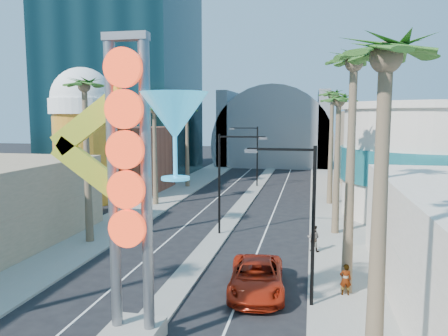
# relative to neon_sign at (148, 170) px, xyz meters

# --- Properties ---
(sidewalk_west) EXTENTS (5.00, 100.00, 0.15)m
(sidewalk_west) POSITION_rel_neon_sign_xyz_m (-10.32, 32.04, -7.23)
(sidewalk_west) COLOR gray
(sidewalk_west) RESTS_ON ground
(sidewalk_east) EXTENTS (5.00, 100.00, 0.15)m
(sidewalk_east) POSITION_rel_neon_sign_xyz_m (8.68, 32.04, -7.23)
(sidewalk_east) COLOR gray
(sidewalk_east) RESTS_ON ground
(median) EXTENTS (1.60, 84.00, 0.15)m
(median) POSITION_rel_neon_sign_xyz_m (-0.82, 35.04, -7.23)
(median) COLOR gray
(median) RESTS_ON ground
(hotel_tower) EXTENTS (20.00, 20.00, 50.00)m
(hotel_tower) POSITION_rel_neon_sign_xyz_m (-22.82, 49.04, 17.69)
(hotel_tower) COLOR black
(hotel_tower) RESTS_ON ground
(brick_filler_west) EXTENTS (10.00, 10.00, 8.00)m
(brick_filler_west) POSITION_rel_neon_sign_xyz_m (-16.82, 35.04, -3.31)
(brick_filler_west) COLOR brown
(brick_filler_west) RESTS_ON ground
(filler_east) EXTENTS (10.00, 20.00, 10.00)m
(filler_east) POSITION_rel_neon_sign_xyz_m (15.18, 45.04, -2.31)
(filler_east) COLOR #917C5E
(filler_east) RESTS_ON ground
(beer_mug) EXTENTS (7.00, 7.00, 14.50)m
(beer_mug) POSITION_rel_neon_sign_xyz_m (-17.82, 27.04, 0.54)
(beer_mug) COLOR #B86718
(beer_mug) RESTS_ON ground
(turquoise_building) EXTENTS (16.60, 16.60, 10.60)m
(turquoise_building) POSITION_rel_neon_sign_xyz_m (17.18, 27.04, -2.06)
(turquoise_building) COLOR beige
(turquoise_building) RESTS_ON ground
(canopy) EXTENTS (22.00, 16.00, 22.00)m
(canopy) POSITION_rel_neon_sign_xyz_m (-0.82, 69.04, -3.00)
(canopy) COLOR slate
(canopy) RESTS_ON ground
(neon_sign) EXTENTS (6.53, 2.60, 12.55)m
(neon_sign) POSITION_rel_neon_sign_xyz_m (0.00, 0.00, 0.00)
(neon_sign) COLOR gray
(neon_sign) RESTS_ON ground
(streetlight_0) EXTENTS (3.79, 0.25, 8.00)m
(streetlight_0) POSITION_rel_neon_sign_xyz_m (-0.27, 17.04, -2.43)
(streetlight_0) COLOR black
(streetlight_0) RESTS_ON ground
(streetlight_1) EXTENTS (3.79, 0.25, 8.00)m
(streetlight_1) POSITION_rel_neon_sign_xyz_m (-1.36, 41.04, -2.43)
(streetlight_1) COLOR black
(streetlight_1) RESTS_ON ground
(streetlight_2) EXTENTS (3.45, 0.25, 8.00)m
(streetlight_2) POSITION_rel_neon_sign_xyz_m (5.91, 5.04, -2.47)
(streetlight_2) COLOR black
(streetlight_2) RESTS_ON ground
(palm_1) EXTENTS (2.40, 2.40, 12.70)m
(palm_1) POSITION_rel_neon_sign_xyz_m (-9.82, 13.04, 3.52)
(palm_1) COLOR brown
(palm_1) RESTS_ON ground
(palm_2) EXTENTS (2.40, 2.40, 11.20)m
(palm_2) POSITION_rel_neon_sign_xyz_m (-9.82, 27.04, 2.17)
(palm_2) COLOR brown
(palm_2) RESTS_ON ground
(palm_3) EXTENTS (2.40, 2.40, 11.20)m
(palm_3) POSITION_rel_neon_sign_xyz_m (-9.82, 39.04, 2.17)
(palm_3) COLOR brown
(palm_3) RESTS_ON ground
(palm_4) EXTENTS (2.40, 2.40, 12.20)m
(palm_4) POSITION_rel_neon_sign_xyz_m (8.18, -2.96, 3.07)
(palm_4) COLOR brown
(palm_4) RESTS_ON ground
(palm_5) EXTENTS (2.40, 2.40, 13.20)m
(palm_5) POSITION_rel_neon_sign_xyz_m (8.18, 7.04, 3.96)
(palm_5) COLOR brown
(palm_5) RESTS_ON ground
(palm_6) EXTENTS (2.40, 2.40, 11.70)m
(palm_6) POSITION_rel_neon_sign_xyz_m (8.18, 19.04, 2.62)
(palm_6) COLOR brown
(palm_6) RESTS_ON ground
(palm_7) EXTENTS (2.40, 2.40, 12.70)m
(palm_7) POSITION_rel_neon_sign_xyz_m (8.18, 31.04, 3.52)
(palm_7) COLOR brown
(palm_7) RESTS_ON ground
(red_pickup) EXTENTS (3.44, 6.40, 1.71)m
(red_pickup) POSITION_rel_neon_sign_xyz_m (3.50, 6.33, -6.45)
(red_pickup) COLOR #B6240E
(red_pickup) RESTS_ON ground
(pedestrian_a) EXTENTS (0.64, 0.45, 1.65)m
(pedestrian_a) POSITION_rel_neon_sign_xyz_m (8.09, 6.61, -6.33)
(pedestrian_a) COLOR gray
(pedestrian_a) RESTS_ON sidewalk_east
(pedestrian_b) EXTENTS (1.05, 0.92, 1.82)m
(pedestrian_b) POSITION_rel_neon_sign_xyz_m (6.48, 13.83, -6.25)
(pedestrian_b) COLOR gray
(pedestrian_b) RESTS_ON sidewalk_east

